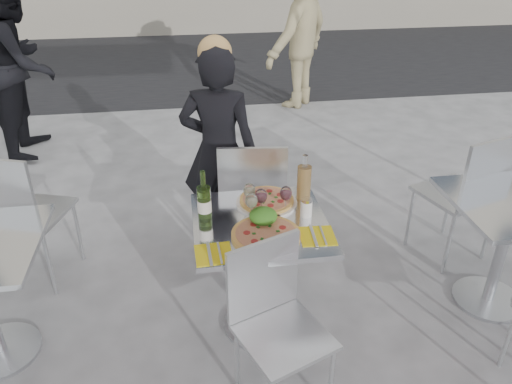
{
  "coord_description": "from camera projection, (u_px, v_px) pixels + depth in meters",
  "views": [
    {
      "loc": [
        -0.36,
        -2.24,
        2.2
      ],
      "look_at": [
        0.0,
        0.15,
        0.85
      ],
      "focal_mm": 35.0,
      "sensor_mm": 36.0,
      "label": 1
    }
  ],
  "objects": [
    {
      "name": "side_chair_lfar",
      "position": [
        18.0,
        209.0,
        3.13
      ],
      "size": [
        0.57,
        0.58,
        0.99
      ],
      "rotation": [
        0.0,
        0.0,
        2.82
      ],
      "color": "silver",
      "rests_on": "ground"
    },
    {
      "name": "wineglass_white_a",
      "position": [
        251.0,
        201.0,
        2.66
      ],
      "size": [
        0.07,
        0.07,
        0.16
      ],
      "color": "white",
      "rests_on": "main_table"
    },
    {
      "name": "salad_plate",
      "position": [
        263.0,
        217.0,
        2.66
      ],
      "size": [
        0.22,
        0.22,
        0.09
      ],
      "color": "white",
      "rests_on": "main_table"
    },
    {
      "name": "side_chair_rfar",
      "position": [
        469.0,
        189.0,
        3.36
      ],
      "size": [
        0.57,
        0.58,
        0.98
      ],
      "rotation": [
        0.0,
        0.0,
        3.46
      ],
      "color": "silver",
      "rests_on": "ground"
    },
    {
      "name": "chair_near",
      "position": [
        274.0,
        313.0,
        2.41
      ],
      "size": [
        0.52,
        0.53,
        0.87
      ],
      "rotation": [
        0.0,
        0.0,
        0.39
      ],
      "color": "silver",
      "rests_on": "ground"
    },
    {
      "name": "napkin_left",
      "position": [
        214.0,
        254.0,
        2.43
      ],
      "size": [
        0.19,
        0.2,
        0.01
      ],
      "rotation": [
        0.0,
        0.0,
        0.04
      ],
      "color": "yellow",
      "rests_on": "main_table"
    },
    {
      "name": "pizza_far",
      "position": [
        267.0,
        201.0,
        2.85
      ],
      "size": [
        0.35,
        0.35,
        0.03
      ],
      "color": "white",
      "rests_on": "main_table"
    },
    {
      "name": "pedestrian_a",
      "position": [
        21.0,
        63.0,
        4.92
      ],
      "size": [
        0.72,
        0.9,
        1.82
      ],
      "primitive_type": "imported",
      "rotation": [
        0.0,
        0.0,
        1.54
      ],
      "color": "black",
      "rests_on": "ground"
    },
    {
      "name": "street_asphalt",
      "position": [
        202.0,
        59.0,
        8.67
      ],
      "size": [
        24.0,
        5.0,
        0.0
      ],
      "primitive_type": "cube",
      "color": "black",
      "rests_on": "ground"
    },
    {
      "name": "napkin_right",
      "position": [
        317.0,
        236.0,
        2.57
      ],
      "size": [
        0.19,
        0.2,
        0.01
      ],
      "rotation": [
        0.0,
        0.0,
        -0.07
      ],
      "color": "yellow",
      "rests_on": "main_table"
    },
    {
      "name": "carafe",
      "position": [
        304.0,
        183.0,
        2.82
      ],
      "size": [
        0.08,
        0.08,
        0.29
      ],
      "color": "tan",
      "rests_on": "main_table"
    },
    {
      "name": "woman_diner",
      "position": [
        219.0,
        151.0,
        3.49
      ],
      "size": [
        0.62,
        0.49,
        1.49
      ],
      "primitive_type": "imported",
      "rotation": [
        0.0,
        0.0,
        2.88
      ],
      "color": "black",
      "rests_on": "ground"
    },
    {
      "name": "pizza_near",
      "position": [
        266.0,
        234.0,
        2.56
      ],
      "size": [
        0.36,
        0.36,
        0.02
      ],
      "color": "tan",
      "rests_on": "main_table"
    },
    {
      "name": "main_table",
      "position": [
        260.0,
        253.0,
        2.79
      ],
      "size": [
        0.72,
        0.72,
        0.75
      ],
      "color": "#B7BABF",
      "rests_on": "ground"
    },
    {
      "name": "side_table_right",
      "position": [
        507.0,
        231.0,
        2.98
      ],
      "size": [
        0.72,
        0.72,
        0.75
      ],
      "color": "#B7BABF",
      "rests_on": "ground"
    },
    {
      "name": "pedestrian_b",
      "position": [
        297.0,
        30.0,
        6.14
      ],
      "size": [
        1.33,
        1.38,
        1.89
      ],
      "primitive_type": "imported",
      "rotation": [
        0.0,
        0.0,
        3.99
      ],
      "color": "#968961",
      "rests_on": "ground"
    },
    {
      "name": "ground",
      "position": [
        260.0,
        325.0,
        3.05
      ],
      "size": [
        80.0,
        80.0,
        0.0
      ],
      "primitive_type": "plane",
      "color": "slate"
    },
    {
      "name": "wineglass_red_b",
      "position": [
        286.0,
        194.0,
        2.73
      ],
      "size": [
        0.07,
        0.07,
        0.16
      ],
      "color": "white",
      "rests_on": "main_table"
    },
    {
      "name": "chair_far",
      "position": [
        252.0,
        194.0,
        3.32
      ],
      "size": [
        0.49,
        0.5,
        0.96
      ],
      "rotation": [
        0.0,
        0.0,
        3.02
      ],
      "color": "silver",
      "rests_on": "ground"
    },
    {
      "name": "wineglass_red_a",
      "position": [
        261.0,
        197.0,
        2.7
      ],
      "size": [
        0.07,
        0.07,
        0.16
      ],
      "color": "white",
      "rests_on": "main_table"
    },
    {
      "name": "wineglass_white_b",
      "position": [
        249.0,
        191.0,
        2.76
      ],
      "size": [
        0.07,
        0.07,
        0.16
      ],
      "color": "white",
      "rests_on": "main_table"
    },
    {
      "name": "wine_bottle",
      "position": [
        204.0,
        202.0,
        2.65
      ],
      "size": [
        0.07,
        0.08,
        0.29
      ],
      "color": "#3B5921",
      "rests_on": "main_table"
    },
    {
      "name": "sugar_shaker",
      "position": [
        306.0,
        207.0,
        2.72
      ],
      "size": [
        0.06,
        0.06,
        0.11
      ],
      "color": "white",
      "rests_on": "main_table"
    }
  ]
}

